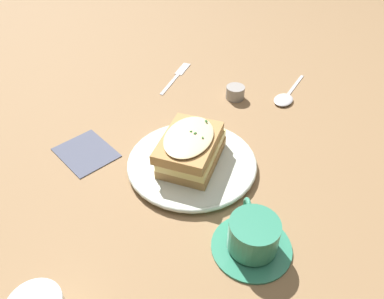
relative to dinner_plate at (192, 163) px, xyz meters
The scene contains 8 objects.
ground_plane 0.03m from the dinner_plate, 151.48° to the left, with size 2.40×2.40×0.00m, color olive.
dinner_plate is the anchor object (origin of this frame).
sandwich 0.04m from the dinner_plate, 99.48° to the right, with size 0.18×0.18×0.07m.
teacup_with_saucer 0.22m from the dinner_plate, ahead, with size 0.14×0.13×0.06m.
fork 0.38m from the dinner_plate, 163.09° to the left, with size 0.14×0.14×0.00m.
spoon 0.35m from the dinner_plate, 113.44° to the left, with size 0.13×0.16×0.01m.
napkin 0.23m from the dinner_plate, 123.40° to the right, with size 0.12×0.10×0.00m, color #4C5166.
condiment_pot 0.28m from the dinner_plate, 133.89° to the left, with size 0.05×0.05×0.03m, color gray.
Camera 1 is at (0.54, -0.23, 0.53)m, focal length 35.00 mm.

